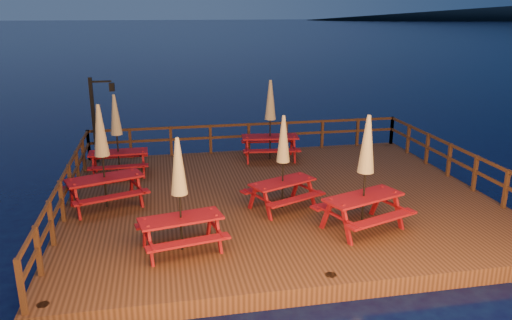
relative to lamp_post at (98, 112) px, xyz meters
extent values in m
plane|color=black|center=(5.39, -4.55, -2.20)|extent=(500.00, 500.00, 0.00)
cube|color=#3F2314|center=(5.39, -4.55, -2.00)|extent=(12.00, 10.00, 0.40)
cylinder|color=#381A12|center=(-0.21, 0.05, -2.50)|extent=(0.24, 0.24, 1.40)
cylinder|color=#381A12|center=(5.39, -9.15, -2.50)|extent=(0.24, 0.24, 1.40)
cylinder|color=#381A12|center=(5.39, 0.05, -2.50)|extent=(0.24, 0.24, 1.40)
cylinder|color=#381A12|center=(10.99, 0.05, -2.50)|extent=(0.24, 0.24, 1.40)
cube|color=#381A12|center=(5.39, 0.30, -0.75)|extent=(11.70, 0.06, 0.09)
cube|color=#381A12|center=(5.39, 0.30, -1.19)|extent=(11.70, 0.06, 0.09)
cube|color=#381A12|center=(0.71, 0.30, -1.25)|extent=(0.10, 0.10, 1.10)
cube|color=#381A12|center=(5.39, 0.30, -1.25)|extent=(0.10, 0.10, 1.10)
cube|color=#381A12|center=(10.07, 0.30, -1.25)|extent=(0.10, 0.10, 1.10)
cube|color=#381A12|center=(-0.46, -4.55, -0.75)|extent=(0.06, 9.70, 0.09)
cube|color=#381A12|center=(-0.46, -4.55, -1.19)|extent=(0.06, 9.70, 0.09)
cube|color=#381A12|center=(-0.46, -8.43, -1.25)|extent=(0.10, 0.10, 1.10)
cube|color=#381A12|center=(-0.46, -4.55, -1.25)|extent=(0.10, 0.10, 1.10)
cube|color=#381A12|center=(-0.46, -0.67, -1.25)|extent=(0.10, 0.10, 1.10)
cube|color=#381A12|center=(11.24, -4.55, -0.75)|extent=(0.06, 9.70, 0.09)
cube|color=#381A12|center=(11.24, -4.55, -1.19)|extent=(0.06, 9.70, 0.09)
cube|color=#381A12|center=(11.24, -4.55, -1.25)|extent=(0.10, 0.10, 1.10)
cube|color=#381A12|center=(11.24, -0.67, -1.25)|extent=(0.10, 0.10, 1.10)
cube|color=black|center=(-0.16, 0.00, -0.30)|extent=(0.12, 0.12, 3.00)
cube|color=black|center=(0.19, 0.00, 1.05)|extent=(0.70, 0.06, 0.06)
cube|color=black|center=(0.54, 0.00, 0.85)|extent=(0.18, 0.18, 0.28)
sphere|color=#E7AF5C|center=(0.54, 0.00, 0.85)|extent=(0.14, 0.14, 0.14)
cube|color=maroon|center=(6.90, -7.14, -0.96)|extent=(2.16, 1.43, 0.06)
cube|color=maroon|center=(6.67, -6.51, -1.29)|extent=(2.00, 0.99, 0.06)
cube|color=maroon|center=(7.13, -7.77, -1.29)|extent=(2.00, 0.99, 0.06)
cube|color=maroon|center=(5.98, -7.08, -1.38)|extent=(0.10, 0.13, 0.84)
cube|color=maroon|center=(6.24, -7.78, -1.38)|extent=(0.10, 0.13, 0.84)
cube|color=maroon|center=(7.56, -6.51, -1.38)|extent=(0.10, 0.13, 0.84)
cube|color=maroon|center=(7.81, -7.20, -1.38)|extent=(0.10, 0.13, 0.84)
cylinder|color=black|center=(6.90, -7.14, -0.40)|extent=(0.05, 0.05, 2.79)
cone|color=tan|center=(6.90, -7.14, 0.38)|extent=(0.40, 0.40, 1.40)
sphere|color=black|center=(6.90, -7.14, 1.03)|extent=(0.08, 0.08, 0.08)
cube|color=maroon|center=(5.28, -5.46, -1.04)|extent=(1.94, 1.38, 0.05)
cube|color=maroon|center=(5.03, -4.91, -1.34)|extent=(1.77, 0.99, 0.05)
cube|color=maroon|center=(5.52, -6.02, -1.34)|extent=(1.77, 0.99, 0.05)
cube|color=maroon|center=(4.45, -5.47, -1.42)|extent=(0.10, 0.12, 0.75)
cube|color=maroon|center=(4.72, -6.07, -1.42)|extent=(0.10, 0.12, 0.75)
cube|color=maroon|center=(5.83, -4.86, -1.42)|extent=(0.10, 0.12, 0.75)
cube|color=maroon|center=(6.10, -5.46, -1.42)|extent=(0.10, 0.12, 0.75)
cylinder|color=black|center=(5.28, -5.46, -0.54)|extent=(0.04, 0.04, 2.51)
cone|color=tan|center=(5.28, -5.46, 0.16)|extent=(0.36, 0.36, 1.26)
sphere|color=black|center=(5.28, -5.46, 0.75)|extent=(0.07, 0.07, 0.07)
cube|color=maroon|center=(5.96, -0.87, -0.96)|extent=(2.08, 1.01, 0.06)
cube|color=maroon|center=(6.03, -0.21, -1.29)|extent=(2.03, 0.54, 0.06)
cube|color=maroon|center=(5.88, -1.54, -1.29)|extent=(2.03, 0.54, 0.06)
cube|color=maroon|center=(5.17, -0.41, -1.38)|extent=(0.08, 0.12, 0.83)
cube|color=maroon|center=(5.08, -1.14, -1.38)|extent=(0.08, 0.12, 0.83)
cube|color=maroon|center=(6.83, -0.61, -1.38)|extent=(0.08, 0.12, 0.83)
cube|color=maroon|center=(6.74, -1.34, -1.38)|extent=(0.08, 0.12, 0.83)
cylinder|color=black|center=(5.96, -0.87, -0.40)|extent=(0.05, 0.05, 2.78)
cone|color=tan|center=(5.96, -0.87, 0.38)|extent=(0.40, 0.40, 1.39)
sphere|color=black|center=(5.96, -0.87, 1.02)|extent=(0.08, 0.08, 0.08)
cube|color=maroon|center=(0.54, -4.44, -0.96)|extent=(2.15, 1.40, 0.06)
cube|color=maroon|center=(0.32, -3.81, -1.30)|extent=(1.99, 0.96, 0.06)
cube|color=maroon|center=(0.76, -5.07, -1.30)|extent=(1.99, 0.96, 0.06)
cube|color=maroon|center=(-0.37, -4.37, -1.38)|extent=(0.10, 0.13, 0.83)
cube|color=maroon|center=(-0.12, -5.07, -1.38)|extent=(0.10, 0.13, 0.83)
cube|color=maroon|center=(1.20, -3.82, -1.38)|extent=(0.10, 0.13, 0.83)
cube|color=maroon|center=(1.45, -4.51, -1.38)|extent=(0.10, 0.13, 0.83)
cylinder|color=black|center=(0.54, -4.44, -0.41)|extent=(0.05, 0.05, 2.78)
cone|color=tan|center=(0.54, -4.44, 0.37)|extent=(0.40, 0.40, 1.39)
sphere|color=black|center=(0.54, -4.44, 1.02)|extent=(0.08, 0.08, 0.08)
cube|color=maroon|center=(0.72, -1.69, -1.02)|extent=(1.88, 0.77, 0.05)
cube|color=maroon|center=(0.71, -1.07, -1.33)|extent=(1.87, 0.33, 0.05)
cube|color=maroon|center=(0.73, -2.31, -1.33)|extent=(1.87, 0.33, 0.05)
cube|color=maroon|center=(-0.06, -1.37, -1.41)|extent=(0.06, 0.10, 0.78)
cube|color=maroon|center=(-0.05, -2.05, -1.41)|extent=(0.06, 0.10, 0.78)
cube|color=maroon|center=(1.49, -1.33, -1.41)|extent=(0.06, 0.10, 0.78)
cube|color=maroon|center=(1.50, -2.02, -1.41)|extent=(0.06, 0.10, 0.78)
cylinder|color=black|center=(0.72, -1.69, -0.50)|extent=(0.05, 0.05, 2.59)
cone|color=tan|center=(0.72, -1.69, 0.22)|extent=(0.37, 0.37, 1.29)
sphere|color=black|center=(0.72, -1.69, 0.82)|extent=(0.07, 0.07, 0.07)
cube|color=maroon|center=(2.45, -7.43, -1.03)|extent=(1.95, 1.07, 0.05)
cube|color=maroon|center=(2.32, -6.83, -1.34)|extent=(1.86, 0.65, 0.05)
cube|color=maroon|center=(2.57, -8.03, -1.34)|extent=(1.86, 0.65, 0.05)
cube|color=maroon|center=(1.63, -7.26, -1.41)|extent=(0.08, 0.11, 0.77)
cube|color=maroon|center=(1.76, -7.92, -1.41)|extent=(0.08, 0.11, 0.77)
cube|color=maroon|center=(3.13, -6.95, -1.41)|extent=(0.08, 0.11, 0.77)
cube|color=maroon|center=(3.26, -7.61, -1.41)|extent=(0.08, 0.11, 0.77)
cylinder|color=black|center=(2.45, -7.43, -0.52)|extent=(0.04, 0.04, 2.55)
cone|color=tan|center=(2.45, -7.43, 0.20)|extent=(0.37, 0.37, 1.28)
sphere|color=black|center=(2.45, -7.43, 0.79)|extent=(0.07, 0.07, 0.07)
camera|label=1|loc=(2.13, -17.81, 3.46)|focal=35.00mm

